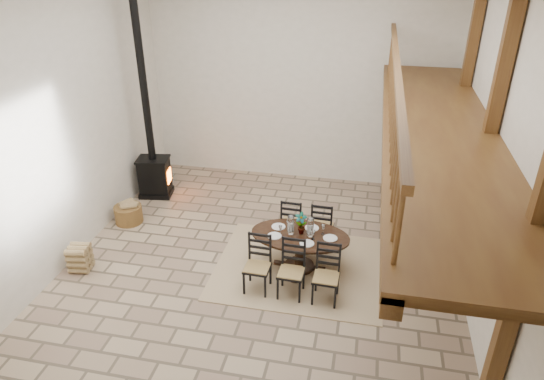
% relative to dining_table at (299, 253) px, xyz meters
% --- Properties ---
extents(ground, '(8.00, 8.00, 0.00)m').
position_rel_dining_table_xyz_m(ground, '(-0.69, -0.07, -0.40)').
color(ground, tan).
rests_on(ground, ground).
extents(room_shell, '(7.02, 8.02, 5.01)m').
position_rel_dining_table_xyz_m(room_shell, '(0.50, -0.07, 2.61)').
color(room_shell, silver).
rests_on(room_shell, ground).
extents(rug, '(3.00, 2.50, 0.02)m').
position_rel_dining_table_xyz_m(rug, '(0.00, 0.10, -0.39)').
color(rug, tan).
rests_on(rug, ground).
extents(dining_table, '(1.78, 1.98, 1.13)m').
position_rel_dining_table_xyz_m(dining_table, '(0.00, 0.00, 0.00)').
color(dining_table, black).
rests_on(dining_table, ground).
extents(wood_stove, '(0.80, 0.66, 5.00)m').
position_rel_dining_table_xyz_m(wood_stove, '(-3.72, 2.25, 0.71)').
color(wood_stove, black).
rests_on(wood_stove, ground).
extents(log_basket, '(0.57, 0.57, 0.47)m').
position_rel_dining_table_xyz_m(log_basket, '(-3.78, 0.98, -0.19)').
color(log_basket, brown).
rests_on(log_basket, ground).
extents(log_stack, '(0.41, 0.42, 0.49)m').
position_rel_dining_table_xyz_m(log_stack, '(-3.86, -0.74, -0.15)').
color(log_stack, tan).
rests_on(log_stack, ground).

